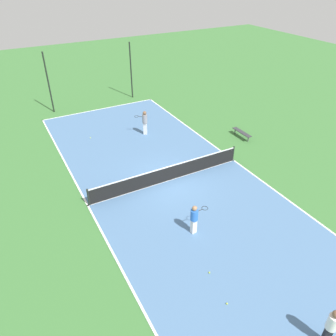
{
  "coord_description": "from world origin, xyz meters",
  "views": [
    {
      "loc": [
        -7.56,
        -13.91,
        11.08
      ],
      "look_at": [
        0.0,
        0.0,
        0.9
      ],
      "focal_mm": 35.0,
      "sensor_mm": 36.0,
      "label": 1
    }
  ],
  "objects_px": {
    "tennis_ball_far_baseline": "(209,273)",
    "player_near_white": "(331,326)",
    "player_baseline_gray": "(145,121)",
    "tennis_ball_left_sideline": "(227,304)",
    "bench": "(242,133)",
    "tennis_ball_midcourt": "(90,138)",
    "player_near_blue": "(194,218)",
    "tennis_net": "(168,173)",
    "fence_post_back_right": "(131,71)",
    "fence_post_back_left": "(48,83)"
  },
  "relations": [
    {
      "from": "player_near_blue",
      "to": "bench",
      "type": "bearing_deg",
      "value": 34.73
    },
    {
      "from": "bench",
      "to": "tennis_ball_far_baseline",
      "type": "xyz_separation_m",
      "value": [
        -9.07,
        -9.06,
        -0.33
      ]
    },
    {
      "from": "tennis_ball_left_sideline",
      "to": "tennis_ball_midcourt",
      "type": "xyz_separation_m",
      "value": [
        -0.45,
        15.69,
        0.0
      ]
    },
    {
      "from": "bench",
      "to": "player_near_white",
      "type": "relative_size",
      "value": 1.03
    },
    {
      "from": "player_baseline_gray",
      "to": "fence_post_back_left",
      "type": "relative_size",
      "value": 0.37
    },
    {
      "from": "tennis_ball_left_sideline",
      "to": "tennis_ball_far_baseline",
      "type": "bearing_deg",
      "value": 80.94
    },
    {
      "from": "fence_post_back_left",
      "to": "fence_post_back_right",
      "type": "distance_m",
      "value": 7.28
    },
    {
      "from": "tennis_ball_far_baseline",
      "to": "fence_post_back_right",
      "type": "bearing_deg",
      "value": 75.35
    },
    {
      "from": "tennis_net",
      "to": "bench",
      "type": "xyz_separation_m",
      "value": [
        7.37,
        2.31,
        -0.15
      ]
    },
    {
      "from": "bench",
      "to": "tennis_ball_left_sideline",
      "type": "xyz_separation_m",
      "value": [
        -9.31,
        -10.58,
        -0.33
      ]
    },
    {
      "from": "fence_post_back_left",
      "to": "tennis_ball_far_baseline",
      "type": "bearing_deg",
      "value": -84.59
    },
    {
      "from": "player_baseline_gray",
      "to": "tennis_ball_left_sideline",
      "type": "relative_size",
      "value": 26.84
    },
    {
      "from": "player_near_blue",
      "to": "tennis_ball_left_sideline",
      "type": "relative_size",
      "value": 23.39
    },
    {
      "from": "tennis_ball_left_sideline",
      "to": "fence_post_back_right",
      "type": "height_order",
      "value": "fence_post_back_right"
    },
    {
      "from": "player_near_blue",
      "to": "fence_post_back_left",
      "type": "bearing_deg",
      "value": 94.43
    },
    {
      "from": "player_near_white",
      "to": "tennis_ball_far_baseline",
      "type": "bearing_deg",
      "value": -111.73
    },
    {
      "from": "player_baseline_gray",
      "to": "fence_post_back_left",
      "type": "distance_m",
      "value": 9.22
    },
    {
      "from": "tennis_ball_left_sideline",
      "to": "fence_post_back_left",
      "type": "relative_size",
      "value": 0.01
    },
    {
      "from": "player_baseline_gray",
      "to": "tennis_ball_midcourt",
      "type": "height_order",
      "value": "player_baseline_gray"
    },
    {
      "from": "tennis_net",
      "to": "tennis_ball_far_baseline",
      "type": "height_order",
      "value": "tennis_net"
    },
    {
      "from": "bench",
      "to": "fence_post_back_left",
      "type": "xyz_separation_m",
      "value": [
        -11.01,
        11.4,
        2.1
      ]
    },
    {
      "from": "tennis_ball_left_sideline",
      "to": "tennis_ball_midcourt",
      "type": "distance_m",
      "value": 15.7
    },
    {
      "from": "bench",
      "to": "player_near_white",
      "type": "distance_m",
      "value": 15.22
    },
    {
      "from": "tennis_net",
      "to": "player_near_blue",
      "type": "height_order",
      "value": "player_near_blue"
    },
    {
      "from": "tennis_ball_far_baseline",
      "to": "fence_post_back_left",
      "type": "relative_size",
      "value": 0.01
    },
    {
      "from": "fence_post_back_left",
      "to": "bench",
      "type": "bearing_deg",
      "value": -46.0
    },
    {
      "from": "tennis_net",
      "to": "tennis_ball_midcourt",
      "type": "height_order",
      "value": "tennis_net"
    },
    {
      "from": "player_baseline_gray",
      "to": "tennis_ball_left_sideline",
      "type": "height_order",
      "value": "player_baseline_gray"
    },
    {
      "from": "tennis_net",
      "to": "fence_post_back_right",
      "type": "bearing_deg",
      "value": 75.12
    },
    {
      "from": "player_baseline_gray",
      "to": "tennis_ball_far_baseline",
      "type": "height_order",
      "value": "player_baseline_gray"
    },
    {
      "from": "player_near_white",
      "to": "tennis_ball_far_baseline",
      "type": "height_order",
      "value": "player_near_white"
    },
    {
      "from": "player_near_white",
      "to": "bench",
      "type": "bearing_deg",
      "value": -162.85
    },
    {
      "from": "tennis_net",
      "to": "tennis_ball_left_sideline",
      "type": "xyz_separation_m",
      "value": [
        -1.95,
        -8.27,
        -0.49
      ]
    },
    {
      "from": "bench",
      "to": "tennis_ball_far_baseline",
      "type": "bearing_deg",
      "value": 134.96
    },
    {
      "from": "player_near_blue",
      "to": "player_near_white",
      "type": "xyz_separation_m",
      "value": [
        1.04,
        -6.66,
        0.08
      ]
    },
    {
      "from": "player_near_blue",
      "to": "fence_post_back_left",
      "type": "xyz_separation_m",
      "value": [
        -2.66,
        18.08,
        1.56
      ]
    },
    {
      "from": "bench",
      "to": "player_baseline_gray",
      "type": "bearing_deg",
      "value": 57.43
    },
    {
      "from": "fence_post_back_left",
      "to": "player_baseline_gray",
      "type": "bearing_deg",
      "value": -56.4
    },
    {
      "from": "tennis_ball_far_baseline",
      "to": "player_near_white",
      "type": "bearing_deg",
      "value": -67.6
    },
    {
      "from": "bench",
      "to": "player_near_white",
      "type": "xyz_separation_m",
      "value": [
        -7.31,
        -13.34,
        0.62
      ]
    },
    {
      "from": "player_near_blue",
      "to": "tennis_ball_midcourt",
      "type": "height_order",
      "value": "player_near_blue"
    },
    {
      "from": "tennis_ball_left_sideline",
      "to": "tennis_ball_midcourt",
      "type": "height_order",
      "value": "same"
    },
    {
      "from": "player_near_white",
      "to": "fence_post_back_right",
      "type": "height_order",
      "value": "fence_post_back_right"
    },
    {
      "from": "bench",
      "to": "tennis_net",
      "type": "bearing_deg",
      "value": 107.41
    },
    {
      "from": "player_near_blue",
      "to": "tennis_ball_left_sideline",
      "type": "bearing_deg",
      "value": -107.81
    },
    {
      "from": "tennis_net",
      "to": "player_near_white",
      "type": "relative_size",
      "value": 5.55
    },
    {
      "from": "fence_post_back_left",
      "to": "fence_post_back_right",
      "type": "xyz_separation_m",
      "value": [
        7.28,
        0.0,
        0.0
      ]
    },
    {
      "from": "tennis_net",
      "to": "bench",
      "type": "distance_m",
      "value": 7.72
    },
    {
      "from": "bench",
      "to": "fence_post_back_right",
      "type": "distance_m",
      "value": 12.17
    },
    {
      "from": "fence_post_back_left",
      "to": "tennis_ball_midcourt",
      "type": "bearing_deg",
      "value": -78.82
    }
  ]
}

